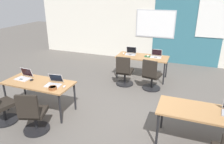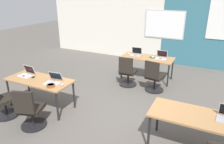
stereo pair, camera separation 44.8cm
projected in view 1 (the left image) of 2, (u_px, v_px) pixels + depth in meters
name	position (u px, v px, depth m)	size (l,w,h in m)	color
ground_plane	(120.00, 111.00, 4.99)	(24.00, 24.00, 0.00)	#56514C
back_wall_assembly	(157.00, 25.00, 8.12)	(10.00, 0.27, 2.80)	silver
desk_near_left	(39.00, 84.00, 4.80)	(1.60, 0.70, 0.72)	#A37547
desk_near_right	(205.00, 114.00, 3.65)	(1.60, 0.70, 0.72)	#A37547
desk_far_center	(142.00, 58.00, 6.67)	(1.60, 0.70, 0.72)	#A37547
laptop_near_left_end	(24.00, 76.00, 4.97)	(0.34, 0.31, 0.23)	silver
mouse_near_left_end	(32.00, 80.00, 4.86)	(0.07, 0.11, 0.03)	black
chair_near_left_end	(0.00, 107.00, 4.41)	(0.54, 0.59, 0.92)	black
laptop_far_right	(156.00, 55.00, 6.57)	(0.33, 0.30, 0.23)	silver
mousepad_far_right	(148.00, 57.00, 6.62)	(0.22, 0.19, 0.00)	#23512D
mouse_far_right	(148.00, 56.00, 6.61)	(0.08, 0.11, 0.03)	silver
chair_far_right	(151.00, 77.00, 5.94)	(0.52, 0.57, 0.92)	black
laptop_far_left	(131.00, 53.00, 6.84)	(0.35, 0.31, 0.23)	#B7B7BC
mouse_far_left	(123.00, 53.00, 6.90)	(0.08, 0.11, 0.03)	silver
chair_far_left	(124.00, 73.00, 6.22)	(0.52, 0.55, 0.92)	black
laptop_near_left_inner	(54.00, 83.00, 4.63)	(0.37, 0.36, 0.22)	#B7B7BC
mouse_near_left_inner	(64.00, 86.00, 4.52)	(0.07, 0.11, 0.03)	#B2B2B7
chair_near_left_inner	(33.00, 116.00, 4.11)	(0.56, 0.61, 0.92)	black
snack_bowl	(53.00, 88.00, 4.42)	(0.18, 0.18, 0.06)	brown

